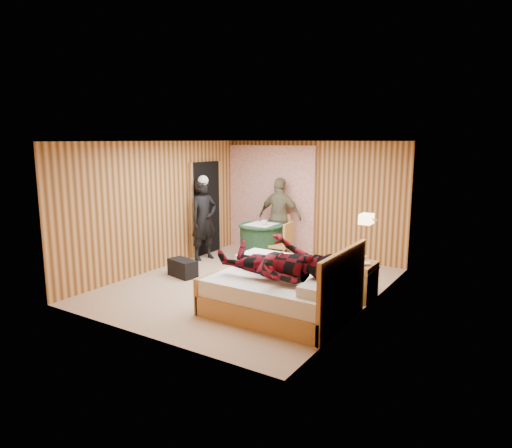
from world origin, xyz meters
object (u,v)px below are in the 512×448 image
Objects in this scene: wall_lamp at (367,219)px; chair_far at (280,232)px; chair_near at (283,242)px; man_on_bed at (277,252)px; woman_standing at (204,220)px; round_table at (261,244)px; bed at (283,292)px; man_at_table at (280,217)px; duffel_bag at (183,268)px; nightstand at (360,280)px.

wall_lamp is 0.28× the size of chair_far.
chair_near is 0.52× the size of man_on_bed.
chair_near is 0.54× the size of woman_standing.
bed is at bearing -51.34° from round_table.
chair_near is 0.53× the size of man_at_table.
chair_near reaches higher than round_table.
wall_lamp is 1.69m from man_on_bed.
chair_far is 0.54× the size of woman_standing.
woman_standing reaches higher than round_table.
wall_lamp is at bearing -81.65° from woman_standing.
wall_lamp reaches higher than round_table.
bed is 1.17× the size of woman_standing.
round_table is 1.63× the size of duffel_bag.
nightstand is at bearing 57.32° from bed.
wall_lamp is 0.28× the size of round_table.
man_on_bed is at bearing -117.82° from wall_lamp.
round_table is (-1.71, 2.14, 0.10)m from bed.
man_at_table is at bearing 144.78° from nightstand.
duffel_bag is at bearing -92.18° from chair_far.
bed is at bearing -122.83° from wall_lamp.
chair_far is at bearing -149.20° from chair_near.
chair_far is at bearing 88.21° from round_table.
man_at_table reaches higher than woman_standing.
chair_far is at bearing 145.34° from nightstand.
nightstand is at bearing 23.87° from duffel_bag.
nightstand is 3.27m from duffel_bag.
duffel_bag is (-3.21, -0.62, -0.14)m from nightstand.
woman_standing is (-1.23, -1.09, 0.32)m from chair_far.
wall_lamp is 2.26m from chair_near.
round_table is 1.33m from woman_standing.
man_on_bed is at bearing 23.78° from chair_near.
woman_standing is (-3.71, 0.54, -0.44)m from wall_lamp.
wall_lamp is 1.00m from nightstand.
man_at_table reaches higher than chair_near.
round_table is 0.90m from man_at_table.
chair_far is 0.33m from man_at_table.
chair_near is 2.04m from duffel_bag.
woman_standing reaches higher than bed.
man_on_bed is (0.03, -0.23, 0.66)m from bed.
wall_lamp is 3.78m from woman_standing.
nightstand is 2.65m from round_table.
duffel_bag is at bearing -43.62° from chair_near.
man_on_bed is at bearing -107.68° from woman_standing.
chair_near is (-1.96, 0.85, -0.76)m from wall_lamp.
chair_far is 1.01× the size of chair_near.
bed is 1.13× the size of man_on_bed.
chair_far is (-2.49, 1.63, -0.76)m from wall_lamp.
man_on_bed reaches higher than chair_near.
man_at_table is at bearing 146.18° from wall_lamp.
wall_lamp is 0.28× the size of chair_near.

